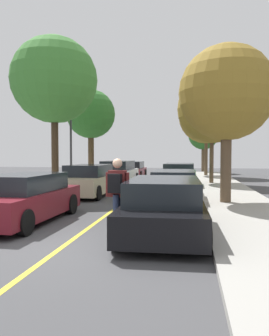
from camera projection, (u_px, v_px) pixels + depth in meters
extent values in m
plane|color=#424244|center=(65.00, 245.00, 7.23)|extent=(80.00, 80.00, 0.00)
cube|color=gold|center=(109.00, 213.00, 11.17)|extent=(0.12, 39.20, 0.01)
cube|color=maroon|center=(25.00, 204.00, 9.64)|extent=(1.81, 4.44, 0.70)
cube|color=black|center=(25.00, 183.00, 9.65)|extent=(1.57, 2.68, 0.50)
cylinder|color=black|center=(25.00, 222.00, 8.03)|extent=(0.23, 0.64, 0.64)
cylinder|color=black|center=(71.00, 204.00, 10.98)|extent=(0.23, 0.64, 0.64)
cylinder|color=black|center=(26.00, 203.00, 11.28)|extent=(0.23, 0.64, 0.64)
cube|color=#BCAD89|center=(89.00, 184.00, 15.72)|extent=(1.93, 4.45, 0.74)
cube|color=black|center=(89.00, 170.00, 15.72)|extent=(1.67, 2.58, 0.53)
cylinder|color=black|center=(97.00, 193.00, 14.09)|extent=(0.23, 0.64, 0.64)
cylinder|color=black|center=(58.00, 192.00, 14.40)|extent=(0.23, 0.64, 0.64)
cylinder|color=black|center=(115.00, 186.00, 17.05)|extent=(0.23, 0.64, 0.64)
cylinder|color=black|center=(82.00, 186.00, 17.36)|extent=(0.23, 0.64, 0.64)
cube|color=white|center=(118.00, 175.00, 22.14)|extent=(2.01, 4.55, 0.75)
cube|color=black|center=(118.00, 165.00, 22.08)|extent=(1.74, 2.97, 0.57)
cylinder|color=black|center=(126.00, 181.00, 20.46)|extent=(0.24, 0.65, 0.64)
cylinder|color=black|center=(98.00, 180.00, 20.80)|extent=(0.24, 0.65, 0.64)
cylinder|color=black|center=(136.00, 177.00, 23.50)|extent=(0.24, 0.65, 0.64)
cylinder|color=black|center=(111.00, 177.00, 23.84)|extent=(0.24, 0.65, 0.64)
cube|color=maroon|center=(132.00, 172.00, 27.56)|extent=(1.82, 4.15, 0.61)
cube|color=black|center=(132.00, 165.00, 27.51)|extent=(1.60, 2.54, 0.54)
cylinder|color=black|center=(140.00, 175.00, 26.07)|extent=(0.22, 0.64, 0.64)
cylinder|color=black|center=(119.00, 175.00, 26.35)|extent=(0.22, 0.64, 0.64)
cylinder|color=black|center=(145.00, 173.00, 28.78)|extent=(0.22, 0.64, 0.64)
cylinder|color=black|center=(125.00, 173.00, 29.06)|extent=(0.22, 0.64, 0.64)
cube|color=black|center=(164.00, 213.00, 8.27)|extent=(2.00, 4.61, 0.63)
cube|color=black|center=(164.00, 190.00, 8.19)|extent=(1.73, 2.95, 0.54)
cylinder|color=black|center=(137.00, 209.00, 9.96)|extent=(0.24, 0.65, 0.64)
cylinder|color=black|center=(198.00, 211.00, 9.72)|extent=(0.24, 0.65, 0.64)
cylinder|color=black|center=(117.00, 235.00, 6.83)|extent=(0.24, 0.65, 0.64)
cylinder|color=black|center=(206.00, 237.00, 6.59)|extent=(0.24, 0.65, 0.64)
cube|color=white|center=(175.00, 189.00, 13.79)|extent=(1.85, 4.62, 0.65)
cube|color=black|center=(175.00, 176.00, 13.59)|extent=(1.63, 2.98, 0.45)
cylinder|color=black|center=(158.00, 189.00, 15.52)|extent=(0.22, 0.64, 0.64)
cylinder|color=black|center=(196.00, 190.00, 15.23)|extent=(0.22, 0.64, 0.64)
cylinder|color=black|center=(149.00, 198.00, 12.35)|extent=(0.22, 0.64, 0.64)
cylinder|color=black|center=(196.00, 200.00, 12.07)|extent=(0.22, 0.64, 0.64)
cube|color=#1E5B33|center=(179.00, 178.00, 19.72)|extent=(1.94, 4.69, 0.74)
cube|color=black|center=(179.00, 167.00, 19.60)|extent=(1.69, 2.83, 0.48)
cylinder|color=black|center=(167.00, 179.00, 21.49)|extent=(0.23, 0.64, 0.64)
cylinder|color=black|center=(195.00, 180.00, 21.18)|extent=(0.23, 0.64, 0.64)
cylinder|color=black|center=(162.00, 184.00, 18.28)|extent=(0.23, 0.64, 0.64)
cylinder|color=black|center=(195.00, 185.00, 17.97)|extent=(0.23, 0.64, 0.64)
cylinder|color=#3D2D1E|center=(55.00, 149.00, 16.64)|extent=(0.34, 0.34, 4.09)
sphere|color=#3D7F33|center=(54.00, 80.00, 16.50)|extent=(4.22, 4.22, 4.22)
cylinder|color=#4C3823|center=(91.00, 155.00, 22.71)|extent=(0.39, 0.39, 3.43)
sphere|color=#2D6B28|center=(91.00, 114.00, 22.59)|extent=(3.26, 3.26, 3.26)
cylinder|color=brown|center=(226.00, 160.00, 12.66)|extent=(0.40, 0.40, 3.18)
sphere|color=olive|center=(227.00, 93.00, 12.56)|extent=(3.57, 3.57, 3.57)
cylinder|color=brown|center=(212.00, 156.00, 21.13)|extent=(0.26, 0.26, 3.40)
sphere|color=olive|center=(212.00, 109.00, 21.01)|extent=(4.31, 4.31, 4.31)
cylinder|color=brown|center=(206.00, 155.00, 28.54)|extent=(0.28, 0.28, 3.47)
sphere|color=olive|center=(206.00, 116.00, 28.40)|extent=(4.63, 4.63, 4.63)
cylinder|color=brown|center=(203.00, 158.00, 34.68)|extent=(0.36, 0.36, 2.86)
sphere|color=#2D6B28|center=(203.00, 135.00, 34.58)|extent=(3.08, 3.08, 3.08)
cylinder|color=#38383D|center=(71.00, 142.00, 18.32)|extent=(0.12, 0.12, 4.91)
cube|color=#EAE5C6|center=(71.00, 94.00, 18.21)|extent=(0.36, 0.24, 0.20)
cube|color=black|center=(118.00, 232.00, 8.04)|extent=(0.29, 0.86, 0.02)
cylinder|color=beige|center=(118.00, 231.00, 8.39)|extent=(0.03, 0.06, 0.06)
cylinder|color=beige|center=(125.00, 232.00, 8.35)|extent=(0.03, 0.06, 0.06)
cylinder|color=beige|center=(109.00, 238.00, 7.74)|extent=(0.03, 0.06, 0.06)
cylinder|color=beige|center=(117.00, 238.00, 7.69)|extent=(0.03, 0.06, 0.06)
cube|color=#99999E|center=(122.00, 230.00, 8.37)|extent=(0.10, 0.05, 0.02)
cube|color=#99999E|center=(113.00, 236.00, 7.71)|extent=(0.10, 0.05, 0.02)
cube|color=black|center=(120.00, 228.00, 8.25)|extent=(0.12, 0.27, 0.06)
cube|color=black|center=(115.00, 232.00, 7.82)|extent=(0.12, 0.27, 0.06)
cylinder|color=#283351|center=(119.00, 211.00, 8.14)|extent=(0.16, 0.16, 0.84)
cylinder|color=#283351|center=(116.00, 212.00, 7.90)|extent=(0.16, 0.16, 0.84)
cube|color=#511919|center=(117.00, 183.00, 7.99)|extent=(0.42, 0.25, 0.63)
sphere|color=tan|center=(117.00, 163.00, 7.97)|extent=(0.23, 0.23, 0.23)
cylinder|color=#511919|center=(108.00, 184.00, 8.05)|extent=(0.10, 0.10, 0.58)
cylinder|color=#511919|center=(127.00, 185.00, 7.93)|extent=(0.10, 0.10, 0.58)
cube|color=black|center=(115.00, 183.00, 7.80)|extent=(0.31, 0.20, 0.44)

